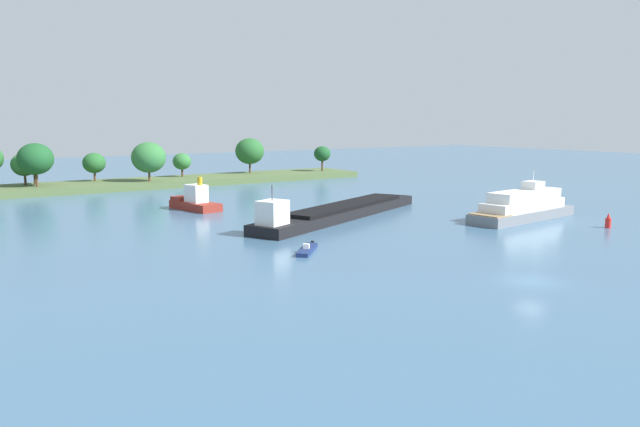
# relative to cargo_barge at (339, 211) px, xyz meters

# --- Properties ---
(ground_plane) EXTENTS (400.00, 400.00, 0.00)m
(ground_plane) POSITION_rel_cargo_barge_xyz_m (-6.26, -36.21, -0.97)
(ground_plane) COLOR #3D607F
(treeline_island) EXTENTS (85.67, 14.35, 9.10)m
(treeline_island) POSITION_rel_cargo_barge_xyz_m (-6.43, 55.37, 1.91)
(treeline_island) COLOR #4C6038
(treeline_island) RESTS_ON ground
(cargo_barge) EXTENTS (35.10, 19.32, 5.92)m
(cargo_barge) POSITION_rel_cargo_barge_xyz_m (0.00, 0.00, 0.00)
(cargo_barge) COLOR black
(cargo_barge) RESTS_ON ground
(tugboat) EXTENTS (5.06, 9.55, 4.95)m
(tugboat) POSITION_rel_cargo_barge_xyz_m (-12.83, 18.86, 0.29)
(tugboat) COLOR maroon
(tugboat) RESTS_ON ground
(white_riverboat) EXTENTS (18.94, 6.88, 6.40)m
(white_riverboat) POSITION_rel_cargo_barge_xyz_m (20.04, -14.49, 0.74)
(white_riverboat) COLOR slate
(white_riverboat) RESTS_ON ground
(small_motorboat) EXTENTS (4.78, 4.93, 0.91)m
(small_motorboat) POSITION_rel_cargo_barge_xyz_m (-15.29, -15.82, -0.74)
(small_motorboat) COLOR navy
(small_motorboat) RESTS_ON ground
(channel_buoy_red) EXTENTS (0.70, 0.70, 1.90)m
(channel_buoy_red) POSITION_rel_cargo_barge_xyz_m (23.31, -24.77, -0.16)
(channel_buoy_red) COLOR red
(channel_buoy_red) RESTS_ON ground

